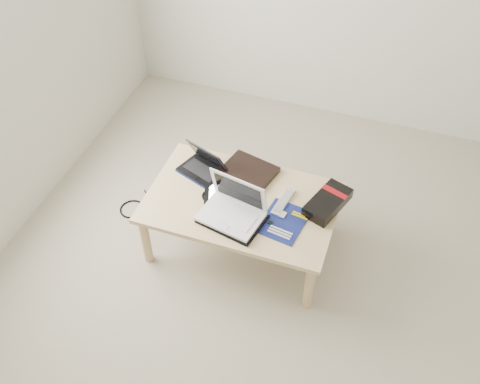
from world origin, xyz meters
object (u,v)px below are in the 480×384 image
(coffee_table, at_px, (242,206))
(gpu_box, at_px, (328,202))
(netbook, at_px, (203,166))
(white_laptop, at_px, (233,208))

(coffee_table, xyz_separation_m, gpu_box, (0.48, 0.12, 0.08))
(netbook, bearing_deg, gpu_box, -3.26)
(netbook, height_order, gpu_box, netbook)
(gpu_box, bearing_deg, coffee_table, -166.26)
(coffee_table, relative_size, gpu_box, 3.21)
(netbook, bearing_deg, coffee_table, -28.17)
(coffee_table, bearing_deg, netbook, 151.83)
(coffee_table, xyz_separation_m, white_laptop, (-0.00, -0.13, 0.12))
(gpu_box, bearing_deg, white_laptop, -153.04)
(coffee_table, bearing_deg, gpu_box, 13.74)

